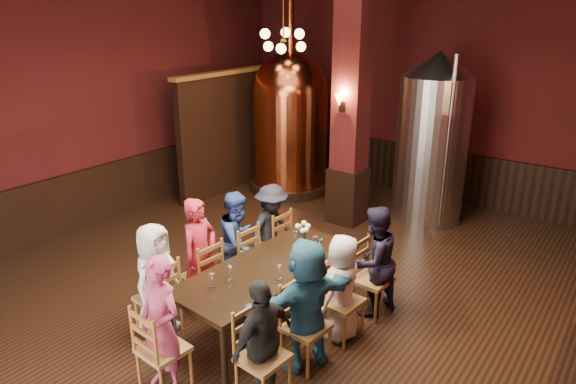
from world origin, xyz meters
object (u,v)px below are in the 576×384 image
Objects in this scene: person_0 at (156,279)px; person_1 at (200,255)px; copper_kettle at (290,121)px; rose_vase at (302,230)px; dining_table at (268,271)px; person_2 at (238,241)px; steel_vessel at (432,139)px.

person_1 is (0.05, 0.67, 0.06)m from person_0.
person_1 is at bearing -67.69° from copper_kettle.
person_0 reaches higher than rose_vase.
dining_table is 0.91m from person_2.
steel_vessel is at bearing -17.36° from person_1.
rose_vase reaches higher than dining_table.
dining_table is 1.79× the size of person_0.
copper_kettle is at bearing 6.04° from person_0.
person_0 is at bearing 172.53° from person_1.
copper_kettle reaches higher than dining_table.
steel_vessel is at bearing 90.56° from dining_table.
person_0 is 5.40m from copper_kettle.
person_1 is 4.46× the size of rose_vase.
dining_table is 1.31m from person_0.
person_1 is at bearing -131.96° from rose_vase.
person_0 is (-0.92, -0.93, 0.00)m from dining_table.
steel_vessel is at bearing -25.93° from person_0.
steel_vessel is at bearing -24.14° from person_2.
copper_kettle is (-1.80, 4.38, 0.72)m from person_1.
rose_vase is (0.00, 0.71, 0.28)m from dining_table.
rose_vase is (2.67, -3.40, -0.50)m from copper_kettle.
person_0 is 0.46× the size of steel_vessel.
person_2 is at bearing -105.70° from steel_vessel.
person_0 is at bearing -130.36° from dining_table.
dining_table is 4.38m from steel_vessel.
dining_table is 7.35× the size of rose_vase.
person_1 is 4.76m from steel_vessel.
steel_vessel is at bearing 85.69° from rose_vase.
steel_vessel is 8.89× the size of rose_vase.
dining_table is 0.61× the size of copper_kettle.
person_0 is 1.33m from person_2.
person_1 reaches higher than rose_vase.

